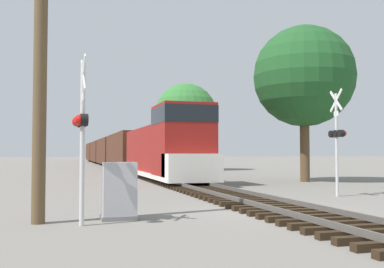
% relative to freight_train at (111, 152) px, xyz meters
% --- Properties ---
extents(ground_plane, '(400.00, 400.00, 0.00)m').
position_rel_freight_train_xyz_m(ground_plane, '(0.00, -50.64, -1.99)').
color(ground_plane, slate).
extents(rail_track_bed, '(2.60, 160.00, 0.31)m').
position_rel_freight_train_xyz_m(rail_track_bed, '(0.00, -50.64, -1.85)').
color(rail_track_bed, black).
rests_on(rail_track_bed, ground).
extents(freight_train, '(2.92, 85.06, 4.46)m').
position_rel_freight_train_xyz_m(freight_train, '(0.00, 0.00, 0.00)').
color(freight_train, maroon).
rests_on(freight_train, ground).
extents(crossing_signal_near, '(0.37, 1.01, 4.21)m').
position_rel_freight_train_xyz_m(crossing_signal_near, '(-5.94, -51.93, 0.48)').
color(crossing_signal_near, silver).
rests_on(crossing_signal_near, ground).
extents(crossing_signal_far, '(0.36, 1.01, 4.45)m').
position_rel_freight_train_xyz_m(crossing_signal_far, '(4.60, -47.15, 0.53)').
color(crossing_signal_far, silver).
rests_on(crossing_signal_far, ground).
extents(relay_cabinet, '(0.98, 0.60, 1.55)m').
position_rel_freight_train_xyz_m(relay_cabinet, '(-4.89, -51.20, -1.22)').
color(relay_cabinet, slate).
rests_on(relay_cabinet, ground).
extents(utility_pole, '(1.80, 0.34, 9.98)m').
position_rel_freight_train_xyz_m(utility_pole, '(-6.96, -51.30, 3.10)').
color(utility_pole, brown).
rests_on(utility_pole, ground).
extents(tree_far_right, '(6.37, 6.37, 9.84)m').
position_rel_freight_train_xyz_m(tree_far_right, '(8.21, -38.31, 4.64)').
color(tree_far_right, brown).
rests_on(tree_far_right, ground).
extents(tree_mid_background, '(6.55, 6.55, 9.11)m').
position_rel_freight_train_xyz_m(tree_mid_background, '(6.01, -17.99, 3.84)').
color(tree_mid_background, '#473521').
rests_on(tree_mid_background, ground).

